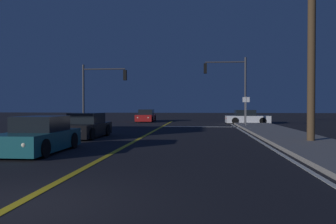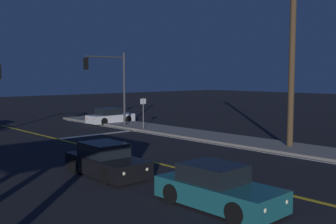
% 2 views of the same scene
% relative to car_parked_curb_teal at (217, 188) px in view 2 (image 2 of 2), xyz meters
% --- Properties ---
extents(sidewalk_right, '(3.20, 43.64, 0.15)m').
position_rel_car_parked_curb_teal_xyz_m(sidewalk_right, '(10.71, 5.46, -0.51)').
color(sidewalk_right, gray).
rests_on(sidewalk_right, ground).
extents(lane_line_center, '(0.20, 41.21, 0.01)m').
position_rel_car_parked_curb_teal_xyz_m(lane_line_center, '(2.79, 5.46, -0.58)').
color(lane_line_center, gold).
rests_on(lane_line_center, ground).
extents(lane_line_edge_right, '(0.16, 41.21, 0.01)m').
position_rel_car_parked_curb_teal_xyz_m(lane_line_edge_right, '(8.86, 5.46, -0.58)').
color(lane_line_edge_right, silver).
rests_on(lane_line_edge_right, ground).
extents(stop_bar, '(6.32, 0.50, 0.01)m').
position_rel_car_parked_curb_teal_xyz_m(stop_bar, '(5.95, 16.09, -0.58)').
color(stop_bar, silver).
rests_on(stop_bar, ground).
extents(car_parked_curb_teal, '(1.90, 4.22, 1.34)m').
position_rel_car_parked_curb_teal_xyz_m(car_parked_curb_teal, '(0.00, 0.00, 0.00)').
color(car_parked_curb_teal, '#195960').
rests_on(car_parked_curb_teal, ground).
extents(car_mid_block_white, '(4.21, 1.89, 1.34)m').
position_rel_car_parked_curb_teal_xyz_m(car_mid_block_white, '(10.43, 21.20, -0.00)').
color(car_mid_block_white, silver).
rests_on(car_mid_block_white, ground).
extents(car_following_oncoming_black, '(1.96, 4.21, 1.34)m').
position_rel_car_parked_curb_teal_xyz_m(car_following_oncoming_black, '(-0.26, 5.88, -0.00)').
color(car_following_oncoming_black, black).
rests_on(car_following_oncoming_black, ground).
extents(traffic_signal_near_right, '(3.76, 0.28, 6.02)m').
position_rel_car_parked_curb_teal_xyz_m(traffic_signal_near_right, '(8.62, 18.39, 3.42)').
color(traffic_signal_near_right, '#38383D').
rests_on(traffic_signal_near_right, ground).
extents(utility_pole_right, '(1.80, 0.35, 10.01)m').
position_rel_car_parked_curb_teal_xyz_m(utility_pole_right, '(11.01, 3.98, 4.57)').
color(utility_pole_right, '#4C3823').
rests_on(utility_pole_right, ground).
extents(street_sign_corner, '(0.56, 0.08, 2.48)m').
position_rel_car_parked_curb_teal_xyz_m(street_sign_corner, '(9.61, 15.59, 1.08)').
color(street_sign_corner, slate).
rests_on(street_sign_corner, ground).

